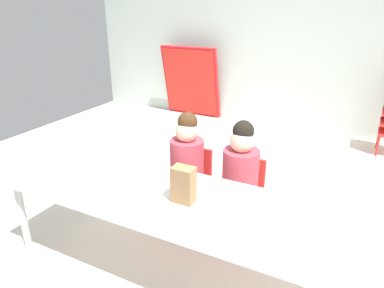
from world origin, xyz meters
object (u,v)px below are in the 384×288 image
(paper_plate_near_edge, at_px, (115,186))
(donut_powdered_on_plate, at_px, (115,183))
(paper_plate_center_table, at_px, (94,176))
(seated_child_middle_seat, at_px, (241,170))
(paper_bag_brown, at_px, (183,185))
(craft_table, at_px, (167,201))
(folded_activity_table, at_px, (191,82))
(seated_child_near_camera, at_px, (187,159))

(paper_plate_near_edge, bearing_deg, donut_powdered_on_plate, 0.00)
(paper_plate_near_edge, relative_size, paper_plate_center_table, 1.00)
(seated_child_middle_seat, xyz_separation_m, paper_plate_center_table, (-0.83, -0.59, 0.03))
(paper_plate_center_table, bearing_deg, paper_bag_brown, -0.37)
(craft_table, distance_m, paper_plate_near_edge, 0.35)
(craft_table, xyz_separation_m, folded_activity_table, (-1.46, 3.15, 0.00))
(folded_activity_table, relative_size, paper_plate_near_edge, 6.04)
(seated_child_middle_seat, bearing_deg, folded_activity_table, 123.95)
(folded_activity_table, height_order, donut_powdered_on_plate, folded_activity_table)
(seated_child_middle_seat, relative_size, donut_powdered_on_plate, 8.27)
(craft_table, xyz_separation_m, seated_child_near_camera, (-0.16, 0.58, 0.02))
(seated_child_near_camera, relative_size, folded_activity_table, 0.84)
(paper_plate_center_table, relative_size, donut_powdered_on_plate, 1.62)
(paper_plate_center_table, bearing_deg, folded_activity_table, 105.89)
(seated_child_middle_seat, height_order, paper_plate_near_edge, seated_child_middle_seat)
(seated_child_middle_seat, bearing_deg, donut_powdered_on_plate, -133.72)
(folded_activity_table, distance_m, paper_bag_brown, 3.55)
(folded_activity_table, height_order, paper_bag_brown, folded_activity_table)
(craft_table, height_order, paper_bag_brown, paper_bag_brown)
(paper_bag_brown, bearing_deg, seated_child_middle_seat, 76.63)
(seated_child_near_camera, xyz_separation_m, donut_powdered_on_plate, (-0.18, -0.64, 0.05))
(craft_table, relative_size, seated_child_near_camera, 2.36)
(seated_child_near_camera, bearing_deg, craft_table, -74.27)
(seated_child_near_camera, bearing_deg, donut_powdered_on_plate, -105.83)
(craft_table, distance_m, seated_child_near_camera, 0.60)
(seated_child_middle_seat, bearing_deg, paper_plate_center_table, -144.42)
(seated_child_middle_seat, distance_m, paper_bag_brown, 0.63)
(seated_child_near_camera, bearing_deg, folded_activity_table, 116.80)
(seated_child_middle_seat, distance_m, donut_powdered_on_plate, 0.89)
(paper_bag_brown, height_order, paper_plate_near_edge, paper_bag_brown)
(seated_child_middle_seat, xyz_separation_m, donut_powdered_on_plate, (-0.62, -0.64, 0.05))
(craft_table, relative_size, paper_bag_brown, 9.83)
(paper_plate_center_table, bearing_deg, seated_child_near_camera, 56.19)
(seated_child_near_camera, xyz_separation_m, paper_plate_near_edge, (-0.18, -0.64, 0.03))
(paper_plate_near_edge, distance_m, paper_plate_center_table, 0.22)
(seated_child_middle_seat, xyz_separation_m, folded_activity_table, (-1.73, 2.57, -0.02))
(seated_child_middle_seat, relative_size, paper_plate_near_edge, 5.10)
(donut_powdered_on_plate, bearing_deg, paper_bag_brown, 5.36)
(craft_table, relative_size, donut_powdered_on_plate, 19.50)
(folded_activity_table, relative_size, paper_plate_center_table, 6.04)
(seated_child_near_camera, distance_m, seated_child_middle_seat, 0.43)
(seated_child_near_camera, relative_size, paper_bag_brown, 4.17)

